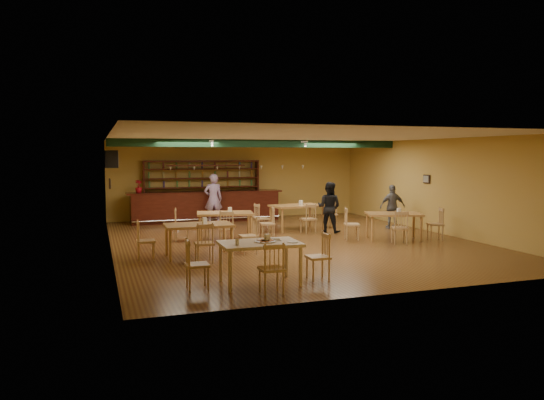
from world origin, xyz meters
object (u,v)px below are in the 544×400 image
object	(u,v)px
dining_table_a	(225,226)
near_table	(260,263)
patron_bar	(213,199)
bar_counter	(206,206)
dining_table_d	(393,226)
patron_right_a	(329,207)
dining_table_c	(199,240)
dining_table_b	(297,217)

from	to	relation	value
dining_table_a	near_table	world-z (taller)	near_table
near_table	patron_bar	world-z (taller)	patron_bar
bar_counter	dining_table_d	xyz separation A→B (m)	(4.39, -5.93, -0.17)
dining_table_d	near_table	bearing A→B (deg)	-126.16
patron_bar	near_table	bearing A→B (deg)	86.16
bar_counter	patron_bar	bearing A→B (deg)	-82.78
dining_table_a	dining_table_d	size ratio (longest dim) A/B	1.03
dining_table_d	patron_right_a	distance (m)	2.30
patron_bar	dining_table_d	bearing A→B (deg)	132.83
bar_counter	dining_table_c	distance (m)	6.84
dining_table_a	patron_right_a	world-z (taller)	patron_right_a
dining_table_a	bar_counter	bearing A→B (deg)	96.36
near_table	patron_right_a	bearing A→B (deg)	55.23
patron_right_a	near_table	bearing A→B (deg)	97.66
dining_table_a	dining_table_d	xyz separation A→B (m)	(4.71, -1.57, -0.01)
patron_right_a	dining_table_d	bearing A→B (deg)	165.36
patron_bar	dining_table_b	bearing A→B (deg)	136.75
patron_right_a	bar_counter	bearing A→B (deg)	-7.79
near_table	patron_bar	xyz separation A→B (m)	(1.04, 8.88, 0.50)
patron_bar	patron_right_a	world-z (taller)	patron_bar
dining_table_a	dining_table_d	distance (m)	4.97
bar_counter	patron_right_a	size ratio (longest dim) A/B	3.56
near_table	dining_table_a	bearing A→B (deg)	84.70
dining_table_a	patron_bar	bearing A→B (deg)	93.69
bar_counter	patron_right_a	distance (m)	5.13
dining_table_c	patron_bar	distance (m)	6.09
dining_table_b	patron_right_a	size ratio (longest dim) A/B	1.03
dining_table_d	patron_bar	distance (m)	6.68
bar_counter	dining_table_a	distance (m)	4.38
dining_table_c	near_table	size ratio (longest dim) A/B	1.06
dining_table_a	dining_table_d	world-z (taller)	dining_table_a
dining_table_d	patron_right_a	size ratio (longest dim) A/B	0.97
bar_counter	patron_bar	world-z (taller)	patron_bar
dining_table_a	dining_table_d	bearing A→B (deg)	-7.77
dining_table_b	dining_table_d	world-z (taller)	dining_table_b
dining_table_b	near_table	xyz separation A→B (m)	(-3.33, -6.49, -0.01)
bar_counter	dining_table_a	bearing A→B (deg)	-94.30
bar_counter	dining_table_c	xyz separation A→B (m)	(-1.55, -6.66, -0.16)
patron_bar	patron_right_a	distance (m)	4.44
bar_counter	patron_bar	distance (m)	0.90
patron_bar	patron_right_a	bearing A→B (deg)	137.03
dining_table_b	patron_right_a	bearing A→B (deg)	-52.57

